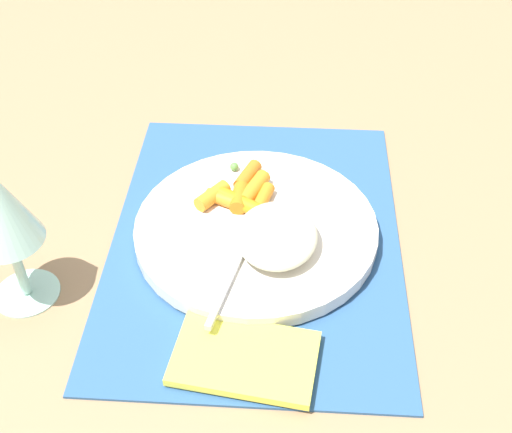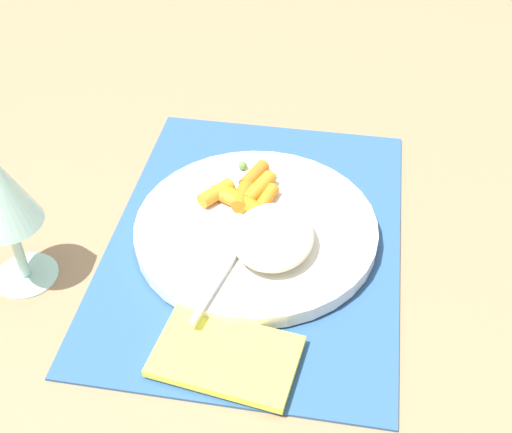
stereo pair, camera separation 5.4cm
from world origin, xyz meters
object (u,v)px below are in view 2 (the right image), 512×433
(fork, at_px, (243,242))
(napkin, at_px, (226,356))
(rice_mound, at_px, (273,237))
(plate, at_px, (256,229))
(carrot_portion, at_px, (244,193))

(fork, distance_m, napkin, 0.13)
(rice_mound, bearing_deg, plate, 35.10)
(carrot_portion, bearing_deg, plate, -152.79)
(rice_mound, height_order, fork, rice_mound)
(fork, xyz_separation_m, napkin, (-0.13, -0.01, -0.01))
(rice_mound, distance_m, fork, 0.03)
(fork, bearing_deg, napkin, -176.67)
(plate, height_order, carrot_portion, carrot_portion)
(rice_mound, bearing_deg, napkin, 170.07)
(fork, height_order, napkin, fork)
(carrot_portion, xyz_separation_m, napkin, (-0.20, -0.02, -0.02))
(plate, relative_size, napkin, 2.03)
(rice_mound, xyz_separation_m, carrot_portion, (0.07, 0.04, -0.01))
(rice_mound, relative_size, carrot_portion, 1.08)
(fork, relative_size, napkin, 1.47)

